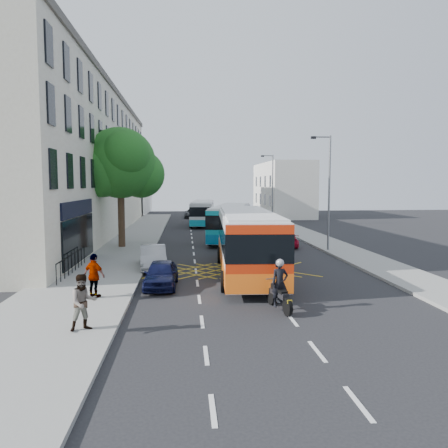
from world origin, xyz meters
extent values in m
plane|color=black|center=(0.00, 0.00, 0.00)|extent=(120.00, 120.00, 0.00)
cube|color=gray|center=(-8.50, 15.00, 0.07)|extent=(5.00, 70.00, 0.15)
cube|color=gray|center=(7.50, 15.00, 0.07)|extent=(3.00, 70.00, 0.15)
cube|color=beige|center=(-14.00, 24.50, 6.50)|extent=(8.00, 45.00, 13.00)
cube|color=#59544C|center=(-14.00, 24.50, 13.25)|extent=(8.30, 45.00, 0.50)
cube|color=black|center=(-9.95, 8.00, 3.40)|extent=(0.12, 7.00, 0.90)
cube|color=black|center=(-9.95, 8.00, 1.60)|extent=(0.12, 7.00, 2.60)
cube|color=silver|center=(-14.00, 55.00, 5.00)|extent=(8.00, 20.00, 10.00)
cube|color=silver|center=(11.00, 48.00, 4.00)|extent=(6.00, 18.00, 8.00)
cylinder|color=#382619|center=(-8.50, 15.00, 2.35)|extent=(0.50, 0.50, 4.40)
sphere|color=#1C5518|center=(-8.50, 15.00, 6.35)|extent=(5.20, 5.20, 5.20)
sphere|color=#1C5518|center=(-7.10, 15.80, 5.55)|extent=(3.60, 3.60, 3.60)
sphere|color=#1C5518|center=(-9.70, 14.40, 5.75)|extent=(3.80, 3.80, 3.80)
sphere|color=#1C5518|center=(-7.90, 13.70, 6.95)|extent=(3.40, 3.40, 3.40)
sphere|color=#1C5518|center=(-9.30, 16.10, 7.35)|extent=(3.20, 3.20, 3.20)
cylinder|color=slate|center=(6.30, 12.00, 4.15)|extent=(0.14, 0.14, 8.00)
cylinder|color=slate|center=(5.70, 12.00, 8.05)|extent=(1.20, 0.10, 0.10)
cube|color=black|center=(5.10, 12.00, 8.00)|extent=(0.35, 0.15, 0.18)
cylinder|color=slate|center=(6.30, 32.00, 4.15)|extent=(0.14, 0.14, 8.00)
cylinder|color=slate|center=(5.70, 32.00, 8.05)|extent=(1.20, 0.10, 0.10)
cube|color=black|center=(5.10, 32.00, 8.00)|extent=(0.35, 0.15, 0.18)
cube|color=silver|center=(-0.49, 5.04, 1.81)|extent=(3.34, 12.03, 2.87)
cube|color=silver|center=(-0.49, 5.04, 3.30)|extent=(3.11, 11.78, 0.13)
cube|color=black|center=(-0.49, 5.04, 2.22)|extent=(3.41, 12.09, 1.19)
cube|color=orange|center=(-0.49, 5.04, 0.81)|extent=(3.39, 12.08, 0.81)
cube|color=red|center=(-0.81, -0.87, 1.84)|extent=(2.75, 0.25, 2.70)
cube|color=#FF0C0C|center=(-1.91, -0.82, 1.08)|extent=(0.25, 0.07, 0.25)
cube|color=#FF0C0C|center=(0.29, -0.94, 1.08)|extent=(0.25, 0.07, 0.25)
cylinder|color=black|center=(-1.67, 8.35, 0.49)|extent=(0.35, 0.99, 0.97)
cylinder|color=black|center=(1.03, 8.20, 0.49)|extent=(0.35, 0.99, 0.97)
cylinder|color=black|center=(-2.06, 1.11, 0.49)|extent=(0.35, 0.99, 0.97)
cylinder|color=black|center=(0.64, 0.97, 0.49)|extent=(0.35, 0.99, 0.97)
cube|color=silver|center=(0.10, 18.92, 1.62)|extent=(4.74, 10.89, 2.56)
cube|color=silver|center=(0.10, 18.92, 2.94)|extent=(4.51, 10.64, 0.12)
cube|color=black|center=(0.10, 18.92, 1.98)|extent=(4.81, 10.96, 1.06)
cube|color=#0B6594|center=(0.10, 18.92, 0.72)|extent=(4.80, 10.95, 0.72)
cube|color=#0D99A6|center=(-1.09, 13.77, 1.64)|extent=(2.41, 0.65, 2.41)
cube|color=#FF0C0C|center=(-2.03, 13.98, 0.97)|extent=(0.26, 0.11, 0.25)
cube|color=#FF0C0C|center=(-0.16, 13.55, 0.97)|extent=(0.26, 0.11, 0.25)
cylinder|color=black|center=(-0.43, 22.01, 0.43)|extent=(0.46, 0.91, 0.87)
cylinder|color=black|center=(1.92, 21.47, 0.43)|extent=(0.46, 0.91, 0.87)
cylinder|color=black|center=(-1.88, 15.71, 0.43)|extent=(0.46, 0.91, 0.87)
cylinder|color=black|center=(0.47, 15.17, 0.43)|extent=(0.46, 0.91, 0.87)
cube|color=silver|center=(-1.75, 32.96, 1.54)|extent=(3.18, 10.25, 2.43)
cube|color=silver|center=(-1.75, 32.96, 2.80)|extent=(2.97, 10.03, 0.11)
cube|color=black|center=(-1.75, 32.96, 1.88)|extent=(3.24, 10.31, 1.01)
cube|color=#0D8CA3|center=(-1.75, 32.96, 0.69)|extent=(3.23, 10.30, 0.69)
cube|color=silver|center=(-2.19, 27.97, 1.56)|extent=(2.33, 0.31, 2.29)
cube|color=#FF0C0C|center=(-3.08, 28.04, 0.92)|extent=(0.25, 0.08, 0.25)
cube|color=#FF0C0C|center=(-1.30, 27.88, 0.92)|extent=(0.25, 0.08, 0.25)
cylinder|color=black|center=(-2.65, 35.80, 0.41)|extent=(0.33, 0.84, 0.82)
cylinder|color=black|center=(-0.36, 35.60, 0.41)|extent=(0.33, 0.84, 0.82)
cylinder|color=black|center=(-3.19, 29.68, 0.41)|extent=(0.33, 0.84, 0.82)
cylinder|color=black|center=(-0.91, 29.48, 0.41)|extent=(0.33, 0.84, 0.82)
cylinder|color=black|center=(-0.07, -2.59, 0.34)|extent=(0.25, 0.68, 0.67)
cylinder|color=black|center=(-0.36, -1.05, 0.34)|extent=(0.25, 0.68, 0.67)
cube|color=black|center=(-0.22, -1.82, 0.65)|extent=(0.46, 1.28, 0.23)
cube|color=black|center=(-0.27, -1.56, 0.84)|extent=(0.38, 0.52, 0.21)
cube|color=black|center=(-0.17, -2.07, 0.79)|extent=(0.37, 0.57, 0.10)
cylinder|color=slate|center=(-0.35, -1.10, 0.73)|extent=(0.15, 0.46, 0.88)
cylinder|color=slate|center=(-0.32, -1.25, 1.10)|extent=(0.63, 0.16, 0.04)
cube|color=gold|center=(-0.03, -2.76, 0.58)|extent=(0.19, 0.06, 0.14)
imported|color=black|center=(-0.21, -1.87, 1.06)|extent=(0.73, 0.55, 1.81)
sphere|color=#99999E|center=(-0.21, -1.87, 1.83)|extent=(0.31, 0.31, 0.31)
imported|color=black|center=(-4.90, 2.34, 0.62)|extent=(1.60, 3.70, 1.24)
imported|color=#9D9FA4|center=(-5.60, 6.83, 0.66)|extent=(1.78, 4.13, 1.32)
imported|color=#B00720|center=(3.92, 14.90, 0.58)|extent=(2.06, 4.17, 1.17)
imported|color=#43464B|center=(-2.79, 44.27, 0.63)|extent=(2.30, 4.63, 1.26)
imported|color=black|center=(5.21, 46.46, 0.75)|extent=(2.06, 4.67, 1.49)
imported|color=gray|center=(-7.00, -3.96, 1.06)|extent=(1.10, 1.02, 1.81)
imported|color=gray|center=(-7.49, 0.13, 1.06)|extent=(1.14, 0.94, 1.82)
camera|label=1|loc=(-3.75, -17.86, 4.80)|focal=35.00mm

